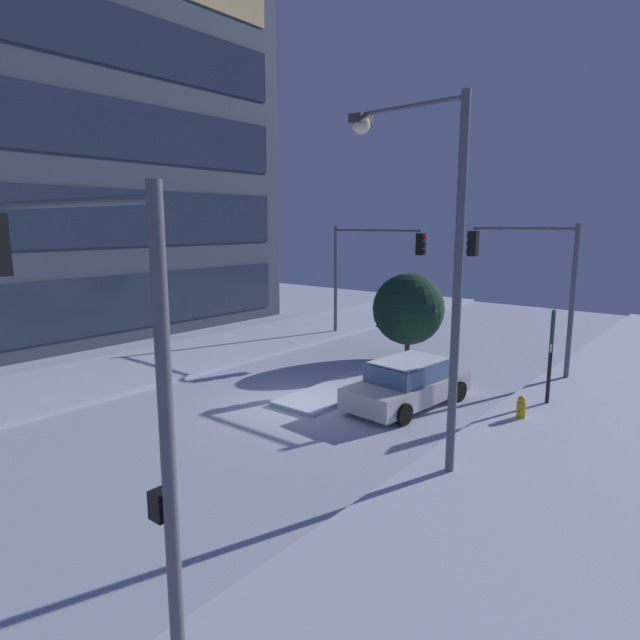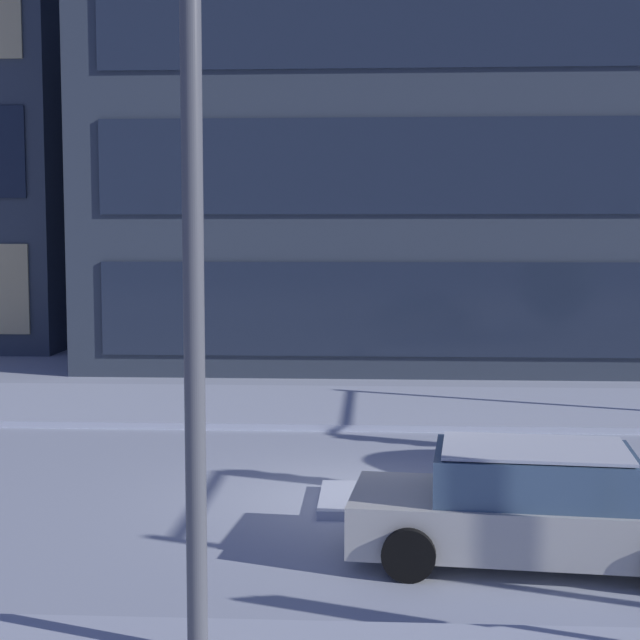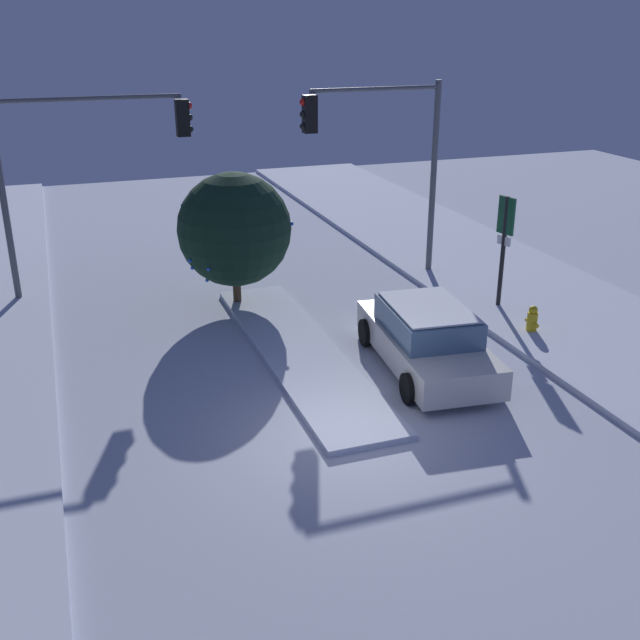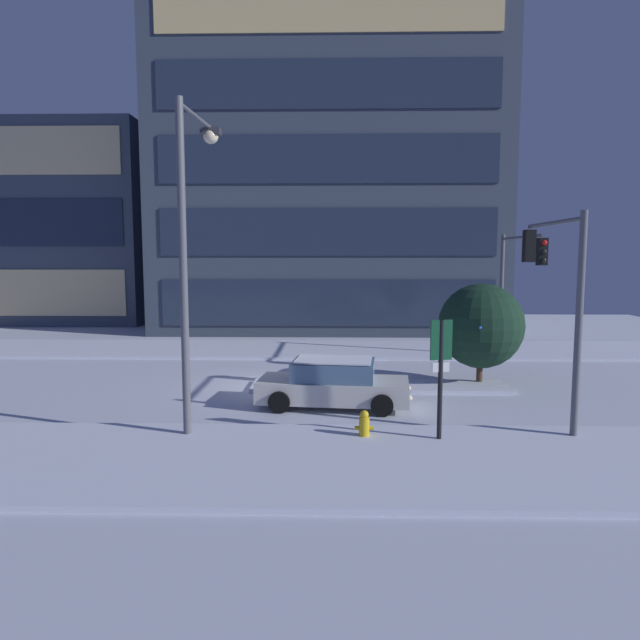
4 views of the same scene
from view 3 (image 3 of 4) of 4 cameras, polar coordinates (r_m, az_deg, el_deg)
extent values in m
plane|color=silver|center=(14.57, 2.13, -8.85)|extent=(52.00, 52.00, 0.00)
cube|color=silver|center=(17.92, -1.62, -2.40)|extent=(9.00, 1.80, 0.14)
cube|color=silver|center=(17.25, 7.98, -1.94)|extent=(4.78, 2.34, 0.66)
cube|color=slate|center=(17.01, 8.09, -0.07)|extent=(2.65, 1.94, 0.60)
cube|color=white|center=(16.89, 8.15, 0.99)|extent=(2.46, 1.81, 0.04)
sphere|color=#F9E5B2|center=(19.08, 3.66, 0.52)|extent=(0.16, 0.16, 0.16)
sphere|color=#F9E5B2|center=(19.48, 7.27, 0.84)|extent=(0.16, 0.16, 0.16)
cylinder|color=black|center=(18.35, 3.49, -0.94)|extent=(0.68, 0.29, 0.66)
cylinder|color=black|center=(18.96, 8.95, -0.40)|extent=(0.68, 0.29, 0.66)
cylinder|color=black|center=(15.74, 6.74, -5.13)|extent=(0.68, 0.29, 0.66)
cylinder|color=black|center=(16.45, 12.94, -4.32)|extent=(0.68, 0.29, 0.66)
cylinder|color=#565960|center=(23.12, 8.51, 10.31)|extent=(0.18, 0.18, 5.77)
cylinder|color=#565960|center=(21.90, 4.23, 16.95)|extent=(0.12, 3.87, 0.12)
cube|color=black|center=(21.27, -0.78, 15.23)|extent=(0.32, 0.36, 1.00)
sphere|color=red|center=(21.17, -1.29, 16.07)|extent=(0.20, 0.20, 0.20)
sphere|color=black|center=(21.21, -1.28, 15.21)|extent=(0.20, 0.20, 0.20)
sphere|color=black|center=(21.25, -1.27, 14.35)|extent=(0.20, 0.20, 0.20)
cylinder|color=#565960|center=(22.09, -22.68, 8.13)|extent=(0.18, 0.18, 5.62)
cylinder|color=#565960|center=(21.68, -17.05, 15.65)|extent=(0.12, 4.90, 0.12)
cube|color=black|center=(22.01, -10.31, 14.73)|extent=(0.32, 0.36, 1.00)
sphere|color=red|center=(22.01, -9.86, 15.60)|extent=(0.20, 0.20, 0.20)
sphere|color=black|center=(22.04, -9.80, 14.78)|extent=(0.20, 0.20, 0.20)
sphere|color=black|center=(22.09, -9.75, 13.95)|extent=(0.20, 0.20, 0.20)
cylinder|color=gold|center=(19.60, 15.64, -0.30)|extent=(0.26, 0.26, 0.61)
sphere|color=gold|center=(19.46, 15.75, 0.73)|extent=(0.22, 0.22, 0.22)
cylinder|color=gold|center=(19.45, 15.95, -0.40)|extent=(0.12, 0.10, 0.10)
cylinder|color=gold|center=(19.72, 15.36, -0.03)|extent=(0.12, 0.10, 0.10)
cylinder|color=black|center=(20.73, 13.58, 4.79)|extent=(0.12, 0.12, 3.11)
cube|color=#144C2D|center=(20.46, 13.84, 7.64)|extent=(0.55, 0.18, 0.99)
cube|color=white|center=(20.62, 13.67, 5.83)|extent=(0.44, 0.15, 0.24)
cylinder|color=#473323|center=(20.91, -6.26, 2.21)|extent=(0.22, 0.22, 0.88)
sphere|color=black|center=(20.40, -6.46, 6.79)|extent=(3.04, 3.04, 3.04)
sphere|color=blue|center=(19.49, -8.39, 3.80)|extent=(0.10, 0.10, 0.10)
sphere|color=blue|center=(21.46, -8.67, 8.90)|extent=(0.10, 0.10, 0.10)
sphere|color=blue|center=(20.09, -9.58, 3.88)|extent=(0.10, 0.10, 0.10)
sphere|color=blue|center=(20.35, -8.49, 2.97)|extent=(0.10, 0.10, 0.10)
sphere|color=blue|center=(20.75, -10.30, 8.48)|extent=(0.10, 0.10, 0.10)
sphere|color=blue|center=(19.82, -9.76, 4.41)|extent=(0.10, 0.10, 0.10)
sphere|color=blue|center=(20.37, -2.13, 7.24)|extent=(0.10, 0.10, 0.10)
camera|label=1|loc=(15.87, 72.21, 0.50)|focal=30.31mm
camera|label=2|loc=(23.26, 39.62, 9.03)|focal=54.72mm
camera|label=4|loc=(28.69, 42.02, 10.86)|focal=32.26mm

